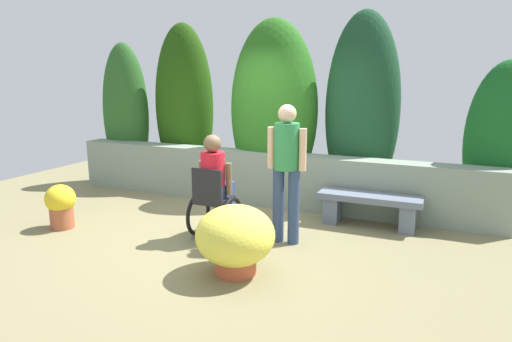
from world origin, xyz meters
name	(u,v)px	position (x,y,z in m)	size (l,w,h in m)	color
ground_plane	(222,233)	(0.00, 0.00, 0.00)	(10.75, 10.75, 0.00)	#7E7652
stone_retaining_wall	(266,178)	(0.00, 1.51, 0.42)	(7.01, 0.39, 0.84)	gray
hedge_backdrop	(275,113)	(-0.05, 2.03, 1.41)	(7.37, 1.12, 3.01)	#285B23
stone_bench	(369,206)	(1.72, 1.06, 0.29)	(1.38, 0.40, 0.45)	slate
person_in_wheelchair	(215,190)	(-0.01, -0.13, 0.62)	(0.53, 0.66, 1.33)	black
person_standing_companion	(286,164)	(0.87, 0.04, 0.99)	(0.49, 0.30, 1.71)	navy
flower_pot_purple_near	(61,204)	(-2.09, -0.68, 0.33)	(0.40, 0.40, 0.60)	#A65637
flower_pot_terracotta_by_wall	(235,238)	(0.70, -1.02, 0.39)	(0.83, 0.83, 0.74)	#BC5233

